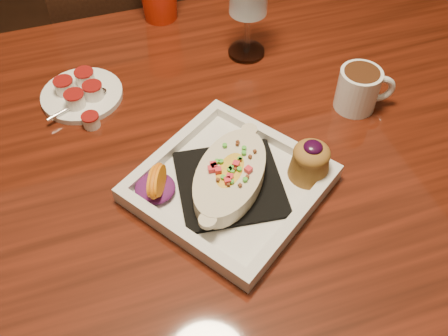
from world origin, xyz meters
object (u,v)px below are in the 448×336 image
object	(u,v)px
coffee_mug	(360,88)
saucer	(81,93)
chair_far	(136,50)
plate	(239,178)
table	(194,176)

from	to	relation	value
coffee_mug	saucer	bearing A→B (deg)	174.97
coffee_mug	saucer	world-z (taller)	coffee_mug
chair_far	saucer	world-z (taller)	chair_far
plate	table	bearing A→B (deg)	75.53
chair_far	saucer	bearing A→B (deg)	69.56
table	plate	bearing A→B (deg)	-70.42
table	saucer	xyz separation A→B (m)	(-0.17, 0.18, 0.11)
chair_far	plate	world-z (taller)	chair_far
chair_far	plate	distance (m)	0.80
chair_far	coffee_mug	world-z (taller)	chair_far
table	plate	xyz separation A→B (m)	(0.04, -0.12, 0.12)
table	saucer	world-z (taller)	saucer
saucer	table	bearing A→B (deg)	-46.58
chair_far	saucer	distance (m)	0.55
chair_far	plate	size ratio (longest dim) A/B	2.53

